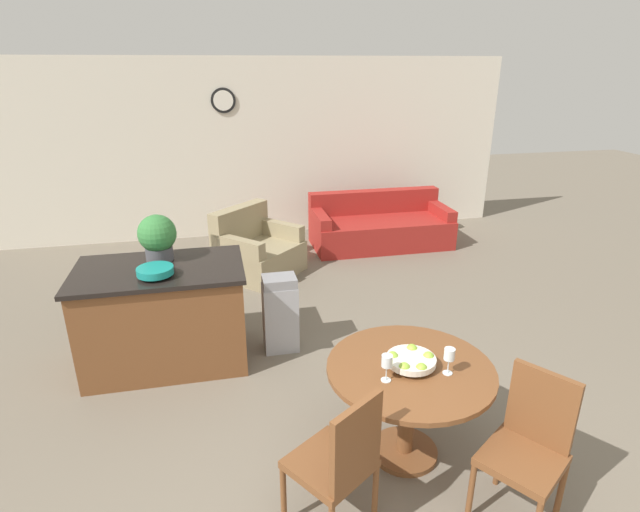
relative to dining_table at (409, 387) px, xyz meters
The scene contains 13 objects.
wall_back 5.28m from the dining_table, 95.37° to the left, with size 8.00×0.09×2.70m.
dining_table is the anchor object (origin of this frame).
dining_chair_near_left 0.79m from the dining_table, 140.39° to the right, with size 0.58×0.58×0.96m.
dining_chair_near_right 0.79m from the dining_table, 50.39° to the right, with size 0.58×0.58×0.96m.
fruit_bowl 0.21m from the dining_table, 90.49° to the right, with size 0.33×0.33×0.10m.
wine_glass_left 0.38m from the dining_table, 152.27° to the right, with size 0.07×0.07×0.18m.
wine_glass_right 0.38m from the dining_table, 31.11° to the right, with size 0.07×0.07×0.18m.
kitchen_island 2.33m from the dining_table, 136.97° to the left, with size 1.45×0.88×0.94m.
teal_bowl 2.24m from the dining_table, 140.82° to the left, with size 0.30×0.30×0.08m.
potted_plant 2.53m from the dining_table, 133.76° to the left, with size 0.34×0.34×0.42m.
trash_bin 1.72m from the dining_table, 112.40° to the left, with size 0.32×0.25×0.76m.
couch 4.41m from the dining_table, 73.66° to the left, with size 2.04×0.93×0.77m.
armchair 3.59m from the dining_table, 101.10° to the left, with size 1.26×1.26×0.86m.
Camera 1 is at (-0.70, -1.75, 2.60)m, focal length 28.00 mm.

